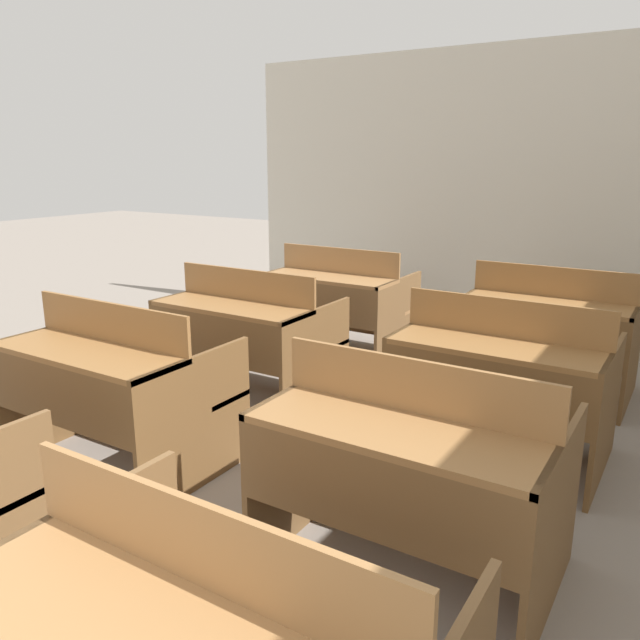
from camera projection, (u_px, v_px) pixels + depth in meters
name	position (u px, v px, depth m)	size (l,w,h in m)	color
wall_back	(514.00, 195.00, 5.90)	(5.75, 0.06, 2.73)	beige
bench_second_left	(116.00, 384.00, 3.48)	(1.16, 0.85, 0.95)	brown
bench_second_right	(411.00, 468.00, 2.54)	(1.16, 0.85, 0.95)	brown
bench_third_left	(247.00, 333.00, 4.48)	(1.16, 0.85, 0.95)	brown
bench_third_right	(501.00, 378.00, 3.58)	(1.16, 0.85, 0.95)	brown
bench_back_left	(339.00, 300.00, 5.52)	(1.16, 0.85, 0.95)	brown
bench_back_right	(549.00, 330.00, 4.58)	(1.16, 0.85, 0.95)	brown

